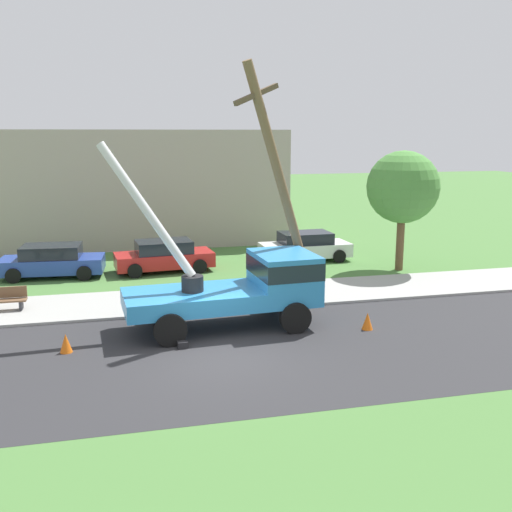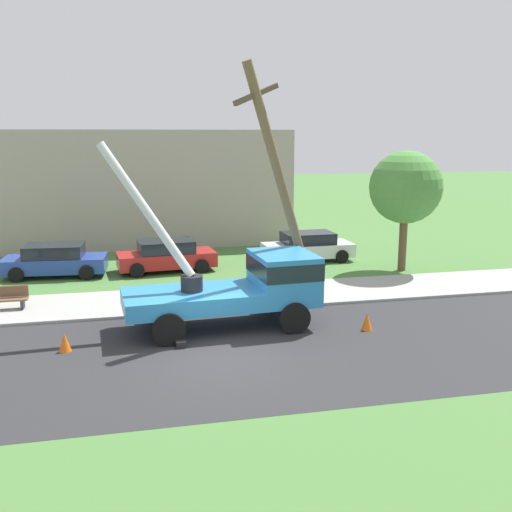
{
  "view_description": "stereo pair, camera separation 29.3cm",
  "coord_description": "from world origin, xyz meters",
  "views": [
    {
      "loc": [
        -2.76,
        -15.7,
        6.22
      ],
      "look_at": [
        1.9,
        3.64,
        2.06
      ],
      "focal_mm": 41.34,
      "sensor_mm": 36.0,
      "label": 1
    },
    {
      "loc": [
        -2.48,
        -15.77,
        6.22
      ],
      "look_at": [
        1.9,
        3.64,
        2.06
      ],
      "focal_mm": 41.34,
      "sensor_mm": 36.0,
      "label": 2
    }
  ],
  "objects": [
    {
      "name": "ground_plane",
      "position": [
        0.0,
        12.0,
        0.0
      ],
      "size": [
        120.0,
        120.0,
        0.0
      ],
      "primitive_type": "plane",
      "color": "#477538"
    },
    {
      "name": "road_asphalt",
      "position": [
        0.0,
        0.0,
        0.0
      ],
      "size": [
        80.0,
        7.98,
        0.01
      ],
      "primitive_type": "cube",
      "color": "#2B2B2D",
      "rests_on": "ground"
    },
    {
      "name": "sidewalk_strip",
      "position": [
        0.0,
        5.72,
        0.05
      ],
      "size": [
        80.0,
        3.47,
        0.1
      ],
      "primitive_type": "cube",
      "color": "#9E9E99",
      "rests_on": "ground"
    },
    {
      "name": "utility_truck",
      "position": [
        1.29,
        2.46,
        1.41
      ],
      "size": [
        6.9,
        3.21,
        5.98
      ],
      "color": "#2D84C6",
      "rests_on": "ground"
    },
    {
      "name": "leaning_utility_pole",
      "position": [
        2.81,
        3.55,
        4.37
      ],
      "size": [
        3.53,
        1.82,
        8.55
      ],
      "color": "brown",
      "rests_on": "ground"
    },
    {
      "name": "traffic_cone_ahead",
      "position": [
        4.99,
        1.1,
        0.28
      ],
      "size": [
        0.36,
        0.36,
        0.56
      ],
      "primitive_type": "cone",
      "color": "orange",
      "rests_on": "ground"
    },
    {
      "name": "traffic_cone_behind",
      "position": [
        -4.33,
        1.24,
        0.28
      ],
      "size": [
        0.36,
        0.36,
        0.56
      ],
      "primitive_type": "cone",
      "color": "orange",
      "rests_on": "ground"
    },
    {
      "name": "traffic_cone_curbside",
      "position": [
        3.56,
        3.43,
        0.28
      ],
      "size": [
        0.36,
        0.36,
        0.56
      ],
      "primitive_type": "cone",
      "color": "orange",
      "rests_on": "ground"
    },
    {
      "name": "parked_sedan_blue",
      "position": [
        -5.56,
        10.96,
        0.71
      ],
      "size": [
        4.53,
        2.25,
        1.42
      ],
      "color": "#263F99",
      "rests_on": "ground"
    },
    {
      "name": "parked_sedan_red",
      "position": [
        -0.67,
        10.91,
        0.71
      ],
      "size": [
        4.55,
        2.28,
        1.42
      ],
      "color": "#B21E1E",
      "rests_on": "ground"
    },
    {
      "name": "parked_sedan_white",
      "position": [
        6.33,
        11.61,
        0.71
      ],
      "size": [
        4.45,
        2.1,
        1.42
      ],
      "color": "silver",
      "rests_on": "ground"
    },
    {
      "name": "park_bench",
      "position": [
        -6.75,
        5.79,
        0.46
      ],
      "size": [
        1.6,
        0.45,
        0.9
      ],
      "color": "brown",
      "rests_on": "ground"
    },
    {
      "name": "roadside_tree_near",
      "position": [
        9.93,
        8.63,
        3.81
      ],
      "size": [
        3.27,
        3.27,
        5.47
      ],
      "color": "brown",
      "rests_on": "ground"
    },
    {
      "name": "lowrise_building_backdrop",
      "position": [
        -2.13,
        19.01,
        3.2
      ],
      "size": [
        18.0,
        6.0,
        6.4
      ],
      "primitive_type": "cube",
      "color": "#A5998C",
      "rests_on": "ground"
    }
  ]
}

